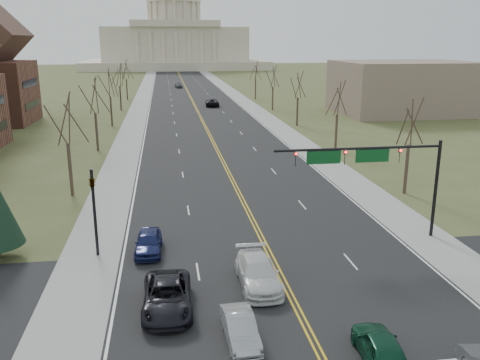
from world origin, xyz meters
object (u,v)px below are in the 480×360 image
object	(u,v)px
car_sb_inner_second	(258,273)
car_nb_inner_lead	(381,348)
signal_mast	(371,163)
car_sb_inner_lead	(240,328)
car_sb_outer_lead	(167,296)
car_far_sb	(178,85)
car_sb_outer_second	(148,242)
car_far_nb	(212,102)
signal_left	(94,203)

from	to	relation	value
car_sb_inner_second	car_nb_inner_lead	bearing A→B (deg)	-63.60
car_nb_inner_lead	signal_mast	bearing A→B (deg)	-103.80
car_sb_inner_lead	car_sb_outer_lead	bearing A→B (deg)	131.93
car_sb_inner_lead	car_far_sb	distance (m)	135.55
car_nb_inner_lead	car_sb_outer_second	size ratio (longest dim) A/B	1.02
car_nb_inner_lead	car_sb_outer_second	distance (m)	17.54
car_far_nb	car_far_sb	xyz separation A→B (m)	(-5.90, 45.75, -0.02)
car_nb_inner_lead	car_sb_inner_lead	xyz separation A→B (m)	(-5.94, 2.66, -0.10)
car_sb_outer_lead	signal_left	bearing A→B (deg)	120.98
car_sb_inner_second	car_sb_outer_second	bearing A→B (deg)	137.96
car_sb_inner_second	car_sb_inner_lead	bearing A→B (deg)	-108.95
car_sb_inner_second	signal_mast	bearing A→B (deg)	32.93
car_sb_outer_second	car_nb_inner_lead	bearing A→B (deg)	-50.79
car_sb_inner_second	car_sb_outer_second	distance (m)	8.74
signal_left	car_sb_outer_lead	xyz separation A→B (m)	(4.58, -7.90, -2.92)
car_sb_outer_lead	car_sb_inner_second	xyz separation A→B (m)	(5.31, 2.03, 0.02)
car_sb_outer_second	car_far_sb	xyz separation A→B (m)	(5.91, 124.20, 0.07)
car_far_nb	car_sb_inner_lead	bearing A→B (deg)	87.91
car_sb_inner_lead	car_far_nb	distance (m)	90.09
signal_left	car_nb_inner_lead	bearing A→B (deg)	-45.19
car_nb_inner_lead	car_sb_inner_second	distance (m)	9.12
signal_left	car_sb_inner_second	world-z (taller)	signal_left
signal_mast	car_sb_outer_second	size ratio (longest dim) A/B	2.78
signal_left	car_sb_inner_lead	bearing A→B (deg)	-54.87
car_nb_inner_lead	car_sb_outer_lead	bearing A→B (deg)	-27.43
car_sb_inner_lead	car_far_sb	world-z (taller)	car_far_sb
car_sb_inner_lead	car_far_sb	xyz separation A→B (m)	(1.29, 135.55, 0.16)
car_sb_outer_lead	car_far_sb	world-z (taller)	car_far_sb
signal_mast	signal_left	size ratio (longest dim) A/B	2.02
signal_left	car_sb_inner_second	xyz separation A→B (m)	(9.89, -5.88, -2.90)
signal_left	car_sb_inner_lead	distance (m)	14.24
signal_mast	car_far_nb	world-z (taller)	signal_mast
signal_mast	car_nb_inner_lead	xyz separation A→B (m)	(-5.00, -14.04, -4.99)
signal_mast	signal_left	xyz separation A→B (m)	(-18.95, 0.00, -2.05)
car_nb_inner_lead	car_far_nb	world-z (taller)	car_far_nb
signal_mast	signal_left	world-z (taller)	signal_mast
signal_mast	car_sb_outer_lead	bearing A→B (deg)	-151.19
car_far_nb	car_sb_inner_second	bearing A→B (deg)	88.89
signal_mast	car_sb_outer_second	xyz separation A→B (m)	(-15.55, -0.03, -5.01)
signal_mast	car_far_sb	xyz separation A→B (m)	(-9.65, 124.17, -4.93)
signal_mast	car_sb_outer_lead	world-z (taller)	signal_mast
car_nb_inner_lead	car_sb_outer_lead	size ratio (longest dim) A/B	0.79
car_far_nb	car_far_sb	distance (m)	46.13
signal_mast	car_sb_inner_lead	distance (m)	16.58
car_sb_outer_lead	car_sb_outer_second	world-z (taller)	car_sb_outer_lead
signal_left	car_far_sb	distance (m)	124.55
car_far_nb	car_sb_outer_second	bearing A→B (deg)	83.94
signal_mast	car_sb_outer_lead	distance (m)	17.13
signal_left	car_sb_outer_second	size ratio (longest dim) A/B	1.38
signal_left	car_far_sb	size ratio (longest dim) A/B	1.25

